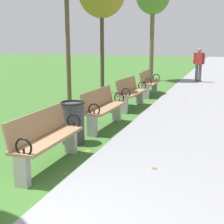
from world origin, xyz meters
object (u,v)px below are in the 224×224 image
(park_bench_2, at_px, (46,138))
(pedestrian_walking, at_px, (199,63))
(park_bench_3, at_px, (103,107))
(park_bench_5, at_px, (149,82))
(park_bench_4, at_px, (131,92))
(trash_bin, at_px, (73,122))

(park_bench_2, height_order, pedestrian_walking, pedestrian_walking)
(park_bench_3, bearing_deg, park_bench_5, 90.00)
(park_bench_4, distance_m, park_bench_5, 2.46)
(park_bench_3, distance_m, park_bench_5, 4.78)
(park_bench_4, bearing_deg, pedestrian_walking, 78.65)
(pedestrian_walking, bearing_deg, park_bench_5, -107.27)
(park_bench_4, height_order, trash_bin, park_bench_4)
(park_bench_3, relative_size, park_bench_5, 1.01)
(park_bench_5, bearing_deg, park_bench_4, -90.00)
(trash_bin, bearing_deg, pedestrian_walking, 81.70)
(park_bench_3, distance_m, trash_bin, 1.30)
(park_bench_4, height_order, park_bench_5, same)
(park_bench_2, xyz_separation_m, trash_bin, (-0.15, 1.26, -0.06))
(park_bench_3, xyz_separation_m, park_bench_4, (0.00, 2.32, 0.00))
(park_bench_4, relative_size, trash_bin, 1.93)
(park_bench_3, bearing_deg, park_bench_4, 90.00)
(park_bench_2, bearing_deg, trash_bin, 96.66)
(park_bench_2, height_order, park_bench_4, same)
(park_bench_5, xyz_separation_m, pedestrian_walking, (1.39, 4.48, 0.44))
(park_bench_4, bearing_deg, park_bench_5, 90.00)
(park_bench_2, xyz_separation_m, park_bench_4, (0.00, 4.87, 0.00))
(park_bench_3, height_order, pedestrian_walking, pedestrian_walking)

